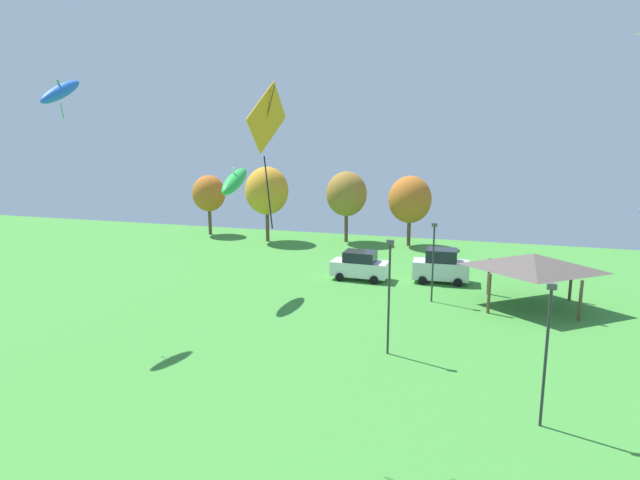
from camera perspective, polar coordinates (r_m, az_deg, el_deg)
The scene contains 13 objects.
kite_flying_1 at distance 35.06m, azimuth -24.53°, elevation 13.34°, with size 0.75×3.29×2.35m.
kite_flying_4 at distance 20.60m, azimuth -5.32°, elevation 11.59°, with size 0.81×2.56×5.20m.
kite_flying_5 at distance 39.33m, azimuth -8.54°, elevation 5.85°, with size 1.49×4.82×2.11m.
parked_car_leftmost at distance 44.04m, azimuth 4.01°, elevation -2.56°, with size 4.39×2.21×2.22m.
parked_car_second_from_left at distance 44.07m, azimuth 12.00°, elevation -2.58°, with size 4.23×2.24×2.58m.
park_pavilion at distance 39.53m, azimuth 20.56°, elevation -2.01°, with size 6.91×5.48×3.60m.
light_post_0 at distance 24.27m, azimuth 21.72°, elevation -9.90°, with size 0.36×0.20×5.94m.
light_post_1 at distance 38.83m, azimuth 11.25°, elevation -1.69°, with size 0.36×0.20×5.42m.
light_post_2 at distance 29.64m, azimuth 6.92°, elevation -5.03°, with size 0.36×0.20×6.13m.
treeline_tree_0 at distance 62.13m, azimuth -11.06°, elevation 4.58°, with size 3.51×3.51×6.39m.
treeline_tree_1 at distance 57.54m, azimuth -5.34°, elevation 4.92°, with size 4.35×4.35×7.58m.
treeline_tree_2 at distance 57.16m, azimuth 2.66°, elevation 4.62°, with size 4.07×4.07×7.13m.
treeline_tree_3 at distance 55.98m, azimuth 8.98°, elevation 4.01°, with size 4.17×4.17×6.87m.
Camera 1 is at (2.47, 0.96, 11.99)m, focal length 32.00 mm.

